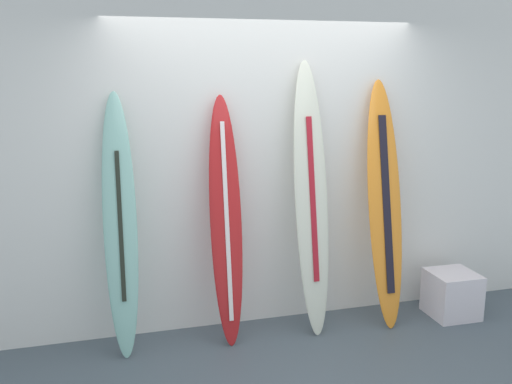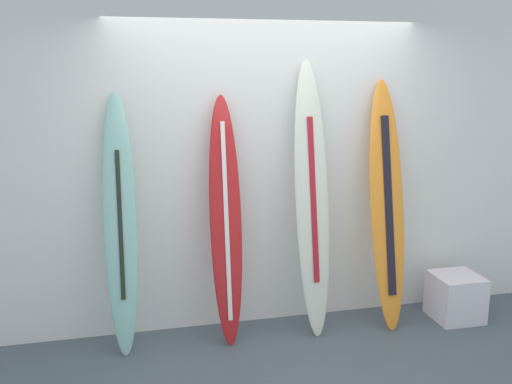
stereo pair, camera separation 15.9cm
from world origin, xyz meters
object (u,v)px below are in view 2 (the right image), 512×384
Objects in this scene: surfboard_crimson at (226,223)px; display_block_left at (456,297)px; surfboard_ivory at (312,201)px; surfboard_seafoam at (120,226)px; surfboard_sunset at (387,205)px.

surfboard_crimson is 2.13m from display_block_left.
surfboard_ivory is 1.57m from display_block_left.
surfboard_crimson is at bearing 176.37° from display_block_left.
surfboard_ivory is at bearing -0.74° from surfboard_seafoam.
surfboard_sunset is (1.35, -0.02, 0.07)m from surfboard_crimson.
display_block_left is at bearing -3.63° from surfboard_crimson.
surfboard_seafoam is 2.90m from display_block_left.
surfboard_sunset is at bearing -2.23° from surfboard_ivory.
surfboard_sunset is 5.17× the size of display_block_left.
surfboard_crimson is 0.72m from surfboard_ivory.
surfboard_ivory is (0.70, 0.00, 0.13)m from surfboard_crimson.
surfboard_ivory reaches higher than display_block_left.
surfboard_seafoam is 0.80m from surfboard_crimson.
surfboard_ivory is 5.56× the size of display_block_left.
surfboard_ivory is at bearing 177.77° from surfboard_sunset.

